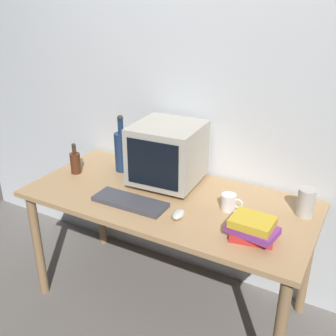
{
  "coord_description": "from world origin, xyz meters",
  "views": [
    {
      "loc": [
        0.96,
        -1.74,
        1.84
      ],
      "look_at": [
        0.0,
        0.0,
        0.94
      ],
      "focal_mm": 42.56,
      "sensor_mm": 36.0,
      "label": 1
    }
  ],
  "objects": [
    {
      "name": "desk",
      "position": [
        0.0,
        0.0,
        0.67
      ],
      "size": [
        1.64,
        0.76,
        0.76
      ],
      "color": "tan",
      "rests_on": "ground"
    },
    {
      "name": "metal_canister",
      "position": [
        0.72,
        0.17,
        0.83
      ],
      "size": [
        0.09,
        0.09,
        0.15
      ],
      "primitive_type": "cylinder",
      "color": "#B7B2A8",
      "rests_on": "desk"
    },
    {
      "name": "book_stack",
      "position": [
        0.54,
        -0.17,
        0.81
      ],
      "size": [
        0.24,
        0.18,
        0.11
      ],
      "color": "red",
      "rests_on": "desk"
    },
    {
      "name": "crt_monitor",
      "position": [
        -0.09,
        0.15,
        0.95
      ],
      "size": [
        0.4,
        0.41,
        0.37
      ],
      "color": "#B2AD9E",
      "rests_on": "desk"
    },
    {
      "name": "ground_plane",
      "position": [
        0.0,
        0.0,
        0.0
      ],
      "size": [
        6.0,
        6.0,
        0.0
      ],
      "primitive_type": "plane",
      "color": "slate"
    },
    {
      "name": "back_wall",
      "position": [
        0.0,
        0.44,
        1.25
      ],
      "size": [
        4.0,
        0.08,
        2.5
      ],
      "primitive_type": "cube",
      "color": "silver",
      "rests_on": "ground"
    },
    {
      "name": "keyboard",
      "position": [
        -0.14,
        -0.17,
        0.77
      ],
      "size": [
        0.42,
        0.15,
        0.02
      ],
      "primitive_type": "cube",
      "rotation": [
        0.0,
        0.0,
        0.01
      ],
      "color": "#3F3F47",
      "rests_on": "desk"
    },
    {
      "name": "mug",
      "position": [
        0.35,
        0.03,
        0.8
      ],
      "size": [
        0.12,
        0.08,
        0.09
      ],
      "color": "white",
      "rests_on": "desk"
    },
    {
      "name": "computer_mouse",
      "position": [
        0.15,
        -0.17,
        0.78
      ],
      "size": [
        0.07,
        0.1,
        0.04
      ],
      "primitive_type": "ellipsoid",
      "rotation": [
        0.0,
        0.0,
        0.09
      ],
      "color": "beige",
      "rests_on": "desk"
    },
    {
      "name": "bottle_tall",
      "position": [
        -0.43,
        0.18,
        0.9
      ],
      "size": [
        0.09,
        0.09,
        0.37
      ],
      "color": "navy",
      "rests_on": "desk"
    },
    {
      "name": "bottle_short",
      "position": [
        -0.67,
        0.0,
        0.83
      ],
      "size": [
        0.06,
        0.06,
        0.2
      ],
      "color": "#472314",
      "rests_on": "desk"
    }
  ]
}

